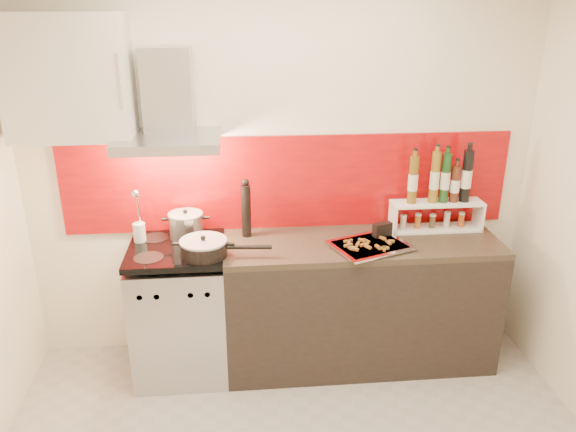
{
  "coord_description": "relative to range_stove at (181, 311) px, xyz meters",
  "views": [
    {
      "loc": [
        -0.3,
        -2.19,
        2.38
      ],
      "look_at": [
        0.0,
        0.95,
        1.15
      ],
      "focal_mm": 35.0,
      "sensor_mm": 36.0,
      "label": 1
    }
  ],
  "objects": [
    {
      "name": "utensil_jar",
      "position": [
        -0.23,
        0.1,
        0.57
      ],
      "size": [
        0.08,
        0.12,
        0.38
      ],
      "color": "silver",
      "rests_on": "range_stove"
    },
    {
      "name": "caddy_box",
      "position": [
        1.33,
        0.02,
        0.52
      ],
      "size": [
        0.13,
        0.09,
        0.11
      ],
      "primitive_type": "cube",
      "rotation": [
        0.0,
        0.0,
        0.37
      ],
      "color": "black",
      "rests_on": "counter"
    },
    {
      "name": "baking_tray",
      "position": [
        1.22,
        -0.11,
        0.47
      ],
      "size": [
        0.56,
        0.5,
        0.03
      ],
      "color": "silver",
      "rests_on": "counter"
    },
    {
      "name": "upper_cabinet",
      "position": [
        -0.55,
        0.13,
        1.51
      ],
      "size": [
        0.7,
        0.35,
        0.72
      ],
      "primitive_type": "cube",
      "color": "beige",
      "rests_on": "back_wall"
    },
    {
      "name": "range_hood",
      "position": [
        0.0,
        0.14,
        1.3
      ],
      "size": [
        0.62,
        0.5,
        0.61
      ],
      "color": "#B7B7BA",
      "rests_on": "back_wall"
    },
    {
      "name": "range_stove",
      "position": [
        0.0,
        0.0,
        0.0
      ],
      "size": [
        0.6,
        0.6,
        0.91
      ],
      "color": "#B7B7BA",
      "rests_on": "ground"
    },
    {
      "name": "pepper_mill",
      "position": [
        0.45,
        0.16,
        0.65
      ],
      "size": [
        0.06,
        0.06,
        0.4
      ],
      "color": "black",
      "rests_on": "counter"
    },
    {
      "name": "backsplash",
      "position": [
        0.75,
        0.29,
        0.78
      ],
      "size": [
        3.0,
        0.02,
        0.64
      ],
      "primitive_type": "cube",
      "color": "maroon",
      "rests_on": "back_wall"
    },
    {
      "name": "counter",
      "position": [
        1.2,
        0.0,
        0.01
      ],
      "size": [
        1.8,
        0.6,
        0.9
      ],
      "color": "black",
      "rests_on": "ground"
    },
    {
      "name": "saute_pan",
      "position": [
        0.19,
        -0.14,
        0.52
      ],
      "size": [
        0.56,
        0.29,
        0.13
      ],
      "color": "black",
      "rests_on": "range_stove"
    },
    {
      "name": "stock_pot",
      "position": [
        0.06,
        0.15,
        0.55
      ],
      "size": [
        0.23,
        0.23,
        0.19
      ],
      "color": "#B7B7BA",
      "rests_on": "range_stove"
    },
    {
      "name": "back_wall",
      "position": [
        0.7,
        0.3,
        0.86
      ],
      "size": [
        3.4,
        0.02,
        2.6
      ],
      "primitive_type": "cube",
      "color": "silver",
      "rests_on": "ground"
    },
    {
      "name": "step_shelf",
      "position": [
        1.75,
        0.15,
        0.71
      ],
      "size": [
        0.62,
        0.17,
        0.55
      ],
      "color": "white",
      "rests_on": "counter"
    }
  ]
}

